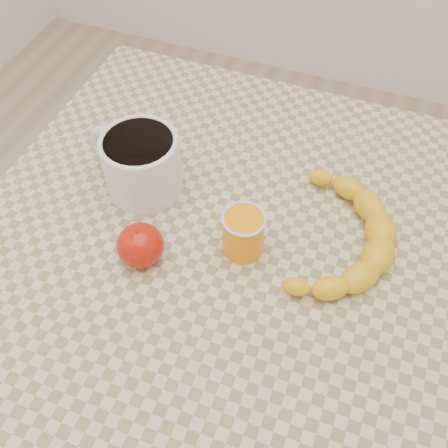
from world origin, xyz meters
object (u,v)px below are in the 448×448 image
(apple, at_px, (140,245))
(banana, at_px, (338,236))
(table, at_px, (224,262))
(orange_juice_glass, at_px, (243,233))
(coffee_mug, at_px, (140,161))

(apple, relative_size, banana, 0.24)
(table, distance_m, banana, 0.21)
(orange_juice_glass, xyz_separation_m, banana, (0.13, 0.06, -0.02))
(apple, bearing_deg, table, 42.58)
(coffee_mug, height_order, apple, coffee_mug)
(table, xyz_separation_m, apple, (-0.10, -0.09, 0.12))
(orange_juice_glass, bearing_deg, coffee_mug, 162.33)
(orange_juice_glass, relative_size, banana, 0.25)
(banana, bearing_deg, orange_juice_glass, -151.30)
(orange_juice_glass, height_order, apple, orange_juice_glass)
(orange_juice_glass, distance_m, banana, 0.14)
(apple, distance_m, banana, 0.30)
(table, distance_m, apple, 0.18)
(table, xyz_separation_m, coffee_mug, (-0.16, 0.04, 0.14))
(table, xyz_separation_m, orange_juice_glass, (0.04, -0.02, 0.13))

